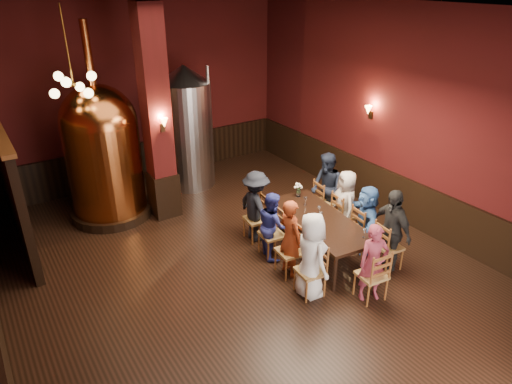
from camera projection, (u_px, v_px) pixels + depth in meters
room at (239, 156)px, 7.49m from camera, size 10.00×10.02×4.50m
wainscot_right at (391, 193)px, 10.21m from camera, size 0.08×9.90×1.00m
wainscot_back at (142, 161)px, 11.98m from camera, size 7.90×0.08×1.00m
column at (156, 118)px, 9.44m from camera, size 0.58×0.58×4.50m
partition at (12, 190)px, 8.76m from camera, size 0.22×3.50×2.40m
pendant_cluster at (73, 85)px, 8.40m from camera, size 0.90×0.90×1.70m
sconce_wall at (371, 112)px, 10.04m from camera, size 0.20×0.20×0.36m
sconce_column at (162, 124)px, 9.24m from camera, size 0.20×0.20×0.36m
dining_table at (320, 221)px, 8.68m from camera, size 1.26×2.50×0.75m
chair_0 at (310, 271)px, 7.63m from camera, size 0.51×0.51×0.92m
person_0 at (311, 256)px, 7.50m from camera, size 0.58×0.81×1.53m
chair_1 at (290, 251)px, 8.17m from camera, size 0.51×0.51×0.92m
person_1 at (290, 238)px, 8.05m from camera, size 0.36×0.54×1.48m
chair_2 at (272, 234)px, 8.70m from camera, size 0.51×0.51×0.92m
person_2 at (272, 225)px, 8.61m from camera, size 0.50×0.71×1.33m
chair_3 at (256, 219)px, 9.24m from camera, size 0.51×0.51×0.92m
person_3 at (256, 206)px, 9.11m from camera, size 0.59×0.98×1.49m
chair_4 at (388, 246)px, 8.33m from camera, size 0.51×0.51×0.92m
person_4 at (391, 230)px, 8.18m from camera, size 0.50×0.97×1.60m
chair_5 at (365, 229)px, 8.87m from camera, size 0.51×0.51×0.92m
person_5 at (366, 219)px, 8.77m from camera, size 0.96×1.32×1.38m
chair_6 at (344, 215)px, 9.39m from camera, size 0.51×0.51×0.92m
person_6 at (345, 204)px, 9.28m from camera, size 0.69×0.82×1.43m
chair_7 at (325, 202)px, 9.93m from camera, size 0.51×0.51×0.92m
person_7 at (326, 188)px, 9.79m from camera, size 0.51×0.82×1.56m
chair_8 at (372, 275)px, 7.54m from camera, size 0.51×0.51×0.92m
person_8 at (373, 263)px, 7.44m from camera, size 0.59×0.50×1.38m
copper_kettle at (103, 151)px, 9.71m from camera, size 1.77×1.77×4.19m
steel_vessel at (187, 127)px, 11.22m from camera, size 1.34×1.34×3.04m
rose_vase at (299, 188)px, 9.43m from camera, size 0.18×0.18×0.30m
wine_glass_0 at (319, 210)px, 8.78m from camera, size 0.07×0.07×0.17m
wine_glass_1 at (364, 233)px, 8.01m from camera, size 0.07×0.07×0.17m
wine_glass_2 at (318, 221)px, 8.40m from camera, size 0.07×0.07×0.17m
wine_glass_3 at (321, 216)px, 8.56m from camera, size 0.07×0.07×0.17m
wine_glass_4 at (305, 201)px, 9.13m from camera, size 0.07×0.07×0.17m
wine_glass_5 at (322, 225)px, 8.28m from camera, size 0.07×0.07×0.17m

